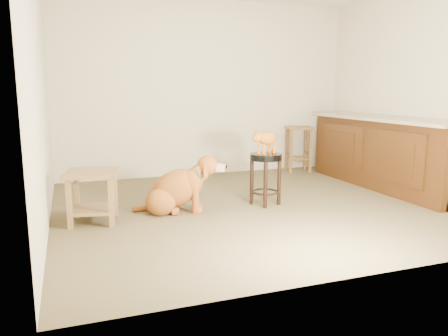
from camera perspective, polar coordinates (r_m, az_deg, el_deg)
name	(u,v)px	position (r m, az deg, el deg)	size (l,w,h in m)	color
floor	(261,205)	(5.00, 4.92, -4.82)	(4.50, 4.00, 0.01)	brown
room_shell	(264,53)	(4.84, 5.23, 14.71)	(4.54, 4.04, 2.62)	beige
cabinet_run	(386,154)	(6.20, 20.36, 1.67)	(0.70, 2.56, 0.94)	#3C200A
padded_stool	(266,169)	(4.93, 5.45, -0.08)	(0.39, 0.39, 0.59)	black
wood_stool	(298,148)	(7.05, 9.69, 2.56)	(0.48, 0.48, 0.71)	brown
side_table	(93,189)	(4.45, -16.77, -2.60)	(0.58, 0.58, 0.52)	brown
golden_retriever	(177,190)	(4.68, -6.20, -2.84)	(0.98, 0.59, 0.65)	brown
tabby_kitten	(265,139)	(4.87, 5.42, 3.77)	(0.43, 0.30, 0.30)	#8F480E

